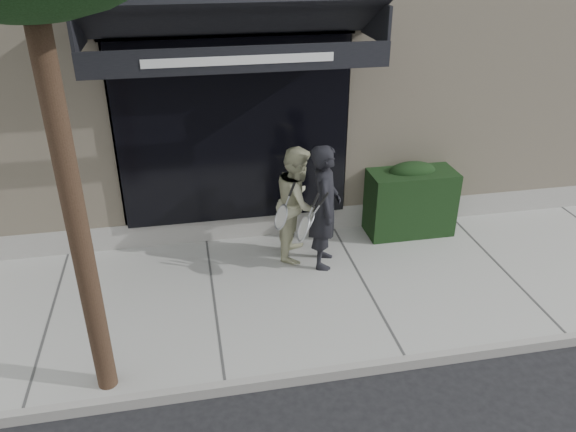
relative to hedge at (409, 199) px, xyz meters
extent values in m
plane|color=black|center=(-1.10, -1.25, -0.66)|extent=(80.00, 80.00, 0.00)
cube|color=#9F9F9A|center=(-1.10, -1.25, -0.60)|extent=(20.00, 3.00, 0.12)
cube|color=gray|center=(-1.10, -2.80, -0.59)|extent=(20.00, 0.10, 0.14)
cube|color=#C4B295|center=(-1.10, 3.75, 2.09)|extent=(14.00, 7.00, 5.50)
cube|color=gray|center=(-1.10, 0.45, -0.41)|extent=(14.02, 0.42, 0.50)
cube|color=black|center=(-2.60, 0.30, 1.14)|extent=(3.20, 0.30, 2.60)
cube|color=gray|center=(-4.20, 0.45, 1.14)|extent=(0.08, 0.40, 2.60)
cube|color=gray|center=(-1.00, 0.45, 1.14)|extent=(0.08, 0.40, 2.60)
cube|color=gray|center=(-2.60, 0.45, 2.48)|extent=(3.36, 0.40, 0.12)
cube|color=black|center=(-2.60, -0.25, 2.74)|extent=(3.60, 1.03, 0.55)
cube|color=black|center=(-2.60, -0.75, 2.35)|extent=(3.60, 0.05, 0.30)
cube|color=white|center=(-2.60, -0.78, 2.35)|extent=(2.20, 0.01, 0.10)
cube|color=black|center=(-4.38, -0.25, 2.66)|extent=(0.04, 1.00, 0.45)
cube|color=black|center=(-0.82, -0.25, 2.66)|extent=(0.04, 1.00, 0.45)
cube|color=black|center=(0.00, 0.00, -0.04)|extent=(1.30, 0.70, 1.00)
ellipsoid|color=black|center=(0.00, 0.00, 0.46)|extent=(0.71, 0.38, 0.27)
cylinder|color=black|center=(-4.30, -2.55, 1.74)|extent=(0.20, 0.20, 4.80)
imported|color=black|center=(-1.51, -0.69, 0.34)|extent=(0.58, 0.73, 1.76)
torus|color=silver|center=(-1.83, -0.95, 0.25)|extent=(0.21, 0.32, 0.27)
cylinder|color=silver|center=(-1.83, -0.95, 0.25)|extent=(0.18, 0.29, 0.23)
cylinder|color=silver|center=(-1.83, -0.95, 0.25)|extent=(0.17, 0.04, 0.11)
cylinder|color=black|center=(-1.83, -0.95, 0.25)|extent=(0.19, 0.06, 0.13)
torus|color=silver|center=(-1.88, -1.01, 0.22)|extent=(0.13, 0.30, 0.29)
cylinder|color=silver|center=(-1.88, -1.01, 0.22)|extent=(0.10, 0.27, 0.25)
cylinder|color=silver|center=(-1.88, -1.01, 0.22)|extent=(0.18, 0.02, 0.08)
cylinder|color=black|center=(-1.88, -1.01, 0.22)|extent=(0.20, 0.03, 0.10)
imported|color=#BBBB96|center=(-1.81, -0.36, 0.28)|extent=(0.85, 0.95, 1.63)
torus|color=silver|center=(-2.11, -0.64, 0.22)|extent=(0.19, 0.32, 0.29)
cylinder|color=silver|center=(-2.11, -0.64, 0.22)|extent=(0.15, 0.28, 0.25)
cylinder|color=silver|center=(-2.11, -0.64, 0.22)|extent=(0.18, 0.05, 0.09)
cylinder|color=black|center=(-2.11, -0.64, 0.22)|extent=(0.20, 0.07, 0.10)
camera|label=1|loc=(-3.30, -7.22, 3.72)|focal=35.00mm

